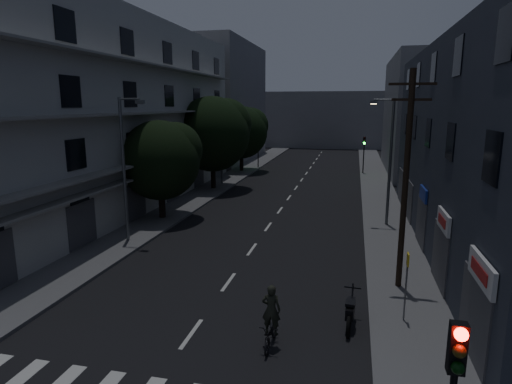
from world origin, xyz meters
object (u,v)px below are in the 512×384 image
at_px(cyclist, 271,326).
at_px(motorcycle, 350,312).
at_px(utility_pole, 406,177).
at_px(bus_stop_sign, 407,275).

bearing_deg(cyclist, motorcycle, 37.83).
relative_size(motorcycle, cyclist, 0.99).
bearing_deg(motorcycle, cyclist, -138.97).
distance_m(utility_pole, cyclist, 8.27).
bearing_deg(bus_stop_sign, utility_pole, 88.18).
xyz_separation_m(bus_stop_sign, cyclist, (-4.38, -2.48, -1.17)).
bearing_deg(utility_pole, bus_stop_sign, -91.82).
bearing_deg(utility_pole, cyclist, -128.71).
height_order(bus_stop_sign, cyclist, bus_stop_sign).
distance_m(motorcycle, cyclist, 3.13).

